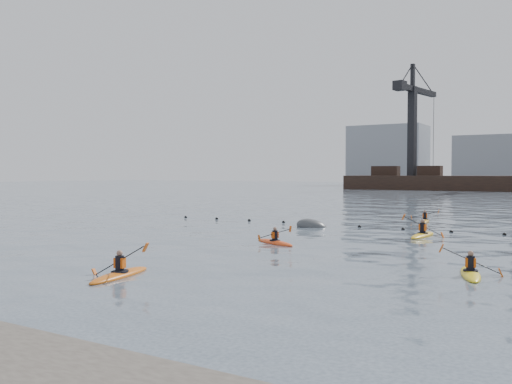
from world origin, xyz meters
TOP-DOWN VIEW (x-y plane):
  - ground at (0.00, 0.00)m, footprint 400.00×400.00m
  - float_line at (-0.50, 22.53)m, footprint 33.24×0.73m
  - kayaker_0 at (-3.11, 1.30)m, footprint 2.34×3.41m
  - kayaker_1 at (7.49, 7.99)m, footprint 2.14×3.20m
  - kayaker_2 at (-2.78, 12.03)m, footprint 3.01×1.94m
  - kayaker_3 at (3.00, 19.24)m, footprint 2.48×3.59m
  - kayaker_5 at (0.71, 29.12)m, footprint 2.06×3.12m
  - mooring_buoy at (-4.83, 20.88)m, footprint 2.64×2.21m

SIDE VIEW (x-z plane):
  - ground at x=0.00m, z-range 0.00..0.00m
  - mooring_buoy at x=-4.83m, z-range -0.75..0.75m
  - float_line at x=-0.50m, z-range -0.09..0.15m
  - kayaker_5 at x=0.71m, z-range -0.43..0.62m
  - kayaker_2 at x=-2.78m, z-range -0.40..0.59m
  - kayaker_1 at x=7.49m, z-range -0.51..0.71m
  - kayaker_0 at x=-3.11m, z-range -0.59..0.80m
  - kayaker_3 at x=3.00m, z-range -0.59..0.81m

